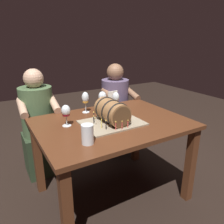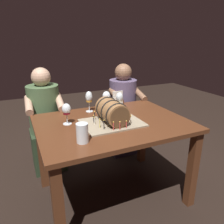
{
  "view_description": "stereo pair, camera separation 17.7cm",
  "coord_description": "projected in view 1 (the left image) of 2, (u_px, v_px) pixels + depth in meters",
  "views": [
    {
      "loc": [
        -0.87,
        -1.48,
        1.42
      ],
      "look_at": [
        -0.02,
        -0.04,
        0.84
      ],
      "focal_mm": 34.98,
      "sensor_mm": 36.0,
      "label": 1
    },
    {
      "loc": [
        -0.71,
        -1.56,
        1.42
      ],
      "look_at": [
        -0.02,
        -0.04,
        0.84
      ],
      "focal_mm": 34.98,
      "sensor_mm": 36.0,
      "label": 2
    }
  ],
  "objects": [
    {
      "name": "ground_plane",
      "position": [
        112.0,
        193.0,
        2.09
      ],
      "size": [
        8.0,
        8.0,
        0.0
      ],
      "primitive_type": "plane",
      "color": "black"
    },
    {
      "name": "dining_table",
      "position": [
        112.0,
        134.0,
        1.88
      ],
      "size": [
        1.25,
        0.92,
        0.74
      ],
      "color": "#562D19",
      "rests_on": "ground"
    },
    {
      "name": "barrel_cake",
      "position": [
        112.0,
        113.0,
        1.77
      ],
      "size": [
        0.48,
        0.37,
        0.2
      ],
      "color": "gray",
      "rests_on": "dining_table"
    },
    {
      "name": "wine_glass_rose",
      "position": [
        102.0,
        97.0,
        2.1
      ],
      "size": [
        0.08,
        0.08,
        0.18
      ],
      "color": "white",
      "rests_on": "dining_table"
    },
    {
      "name": "wine_glass_white",
      "position": [
        116.0,
        98.0,
        2.08
      ],
      "size": [
        0.07,
        0.07,
        0.18
      ],
      "color": "white",
      "rests_on": "dining_table"
    },
    {
      "name": "wine_glass_amber",
      "position": [
        85.0,
        99.0,
        2.02
      ],
      "size": [
        0.07,
        0.07,
        0.2
      ],
      "color": "white",
      "rests_on": "dining_table"
    },
    {
      "name": "wine_glass_red",
      "position": [
        66.0,
        112.0,
        1.72
      ],
      "size": [
        0.07,
        0.07,
        0.18
      ],
      "color": "white",
      "rests_on": "dining_table"
    },
    {
      "name": "beer_pint",
      "position": [
        88.0,
        135.0,
        1.44
      ],
      "size": [
        0.08,
        0.08,
        0.14
      ],
      "color": "white",
      "rests_on": "dining_table"
    },
    {
      "name": "menu_card",
      "position": [
        113.0,
        99.0,
        2.22
      ],
      "size": [
        0.11,
        0.01,
        0.16
      ],
      "primitive_type": "cube",
      "rotation": [
        -0.04,
        0.0,
        0.0
      ],
      "color": "silver",
      "rests_on": "dining_table"
    },
    {
      "name": "person_seated_left",
      "position": [
        39.0,
        128.0,
        2.27
      ],
      "size": [
        0.38,
        0.47,
        1.13
      ],
      "color": "#2A3A24",
      "rests_on": "ground"
    },
    {
      "name": "person_seated_right",
      "position": [
        115.0,
        114.0,
        2.71
      ],
      "size": [
        0.38,
        0.47,
        1.13
      ],
      "color": "#372D40",
      "rests_on": "ground"
    }
  ]
}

